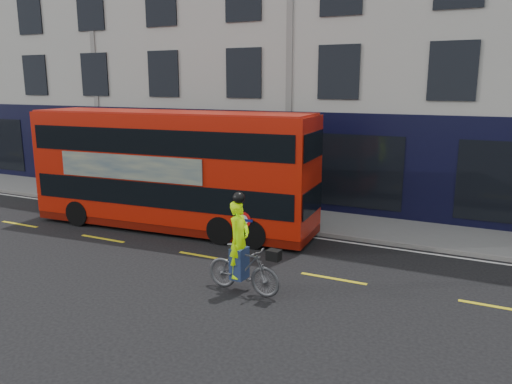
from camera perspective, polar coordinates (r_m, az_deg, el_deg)
The scene contains 8 objects.
ground at distance 14.01m, azimuth -9.12°, elevation -9.14°, with size 120.00×120.00×0.00m, color black.
pavement at distance 19.38m, azimuth 1.92°, elevation -2.73°, with size 60.00×3.00×0.12m, color slate.
kerb at distance 18.07m, azimuth -0.02°, elevation -3.82°, with size 60.00×0.12×0.13m, color slate.
building_terrace at distance 24.87m, azimuth 8.42°, elevation 17.73°, with size 50.00×10.07×15.00m.
road_edge_line at distance 17.83m, azimuth -0.44°, elevation -4.25°, with size 58.00×0.10×0.01m, color silver.
lane_dashes at distance 15.17m, azimuth -5.86°, elevation -7.32°, with size 58.00×0.12×0.01m, color gold, non-canonical shape.
bus at distance 17.77m, azimuth -9.54°, elevation 2.56°, with size 10.44×3.03×4.15m.
cyclist at distance 12.37m, azimuth -1.60°, elevation -7.72°, with size 2.06×0.73×2.54m.
Camera 1 is at (7.60, -10.61, 5.08)m, focal length 35.00 mm.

